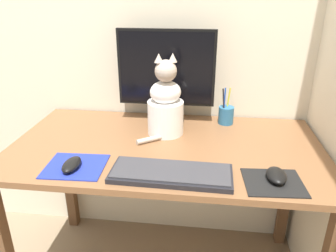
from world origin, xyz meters
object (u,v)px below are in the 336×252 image
at_px(keyboard, 171,173).
at_px(cat, 165,105).
at_px(computer_mouse_left, 72,164).
at_px(monitor, 166,74).
at_px(computer_mouse_right, 276,175).
at_px(pen_cup, 226,115).

height_order(keyboard, cat, cat).
xyz_separation_m(computer_mouse_left, cat, (0.29, 0.35, 0.11)).
relative_size(monitor, computer_mouse_left, 3.96).
xyz_separation_m(keyboard, computer_mouse_left, (-0.36, 0.00, 0.01)).
xyz_separation_m(computer_mouse_left, computer_mouse_right, (0.71, 0.01, 0.00)).
xyz_separation_m(keyboard, cat, (-0.07, 0.35, 0.12)).
xyz_separation_m(computer_mouse_right, cat, (-0.42, 0.34, 0.11)).
bearing_deg(keyboard, cat, 101.69).
relative_size(computer_mouse_left, cat, 0.32).
bearing_deg(cat, keyboard, -95.27).
distance_m(computer_mouse_left, computer_mouse_right, 0.71).
relative_size(computer_mouse_right, cat, 0.30).
distance_m(monitor, computer_mouse_right, 0.68).
relative_size(computer_mouse_right, pen_cup, 0.62).
height_order(computer_mouse_right, cat, cat).
height_order(monitor, keyboard, monitor).
xyz_separation_m(keyboard, computer_mouse_right, (0.35, 0.01, 0.01)).
bearing_deg(monitor, pen_cup, 1.57).
bearing_deg(pen_cup, monitor, -178.43).
bearing_deg(monitor, keyboard, -80.79).
bearing_deg(pen_cup, keyboard, -112.15).
bearing_deg(computer_mouse_left, computer_mouse_right, 0.98).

